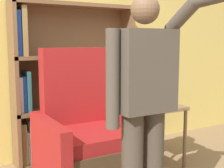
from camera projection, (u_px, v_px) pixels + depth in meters
wall_back at (74, 36)px, 3.66m from camera, size 8.00×0.06×2.80m
bookcase at (67, 83)px, 3.52m from camera, size 1.41×0.28×1.75m
armchair at (85, 142)px, 2.96m from camera, size 0.85×0.84×1.28m
person_standing at (145, 102)px, 2.11m from camera, size 0.55×0.78×1.65m
side_table at (156, 115)px, 3.32m from camera, size 0.49×0.49×0.67m
table_lamp at (157, 79)px, 3.27m from camera, size 0.28×0.28×0.37m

